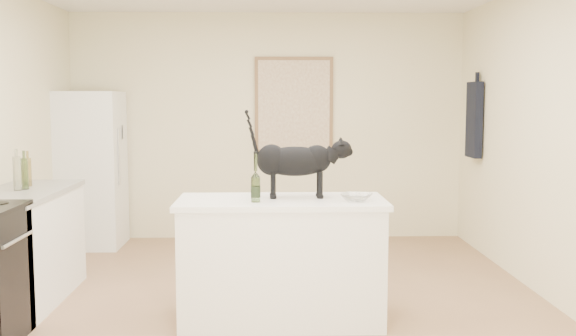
# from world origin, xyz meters

# --- Properties ---
(floor) EXTENTS (5.50, 5.50, 0.00)m
(floor) POSITION_xyz_m (0.00, 0.00, 0.00)
(floor) COLOR #987251
(floor) RESTS_ON ground
(wall_back) EXTENTS (4.50, 0.00, 4.50)m
(wall_back) POSITION_xyz_m (0.00, 2.75, 1.30)
(wall_back) COLOR beige
(wall_back) RESTS_ON ground
(wall_front) EXTENTS (4.50, 0.00, 4.50)m
(wall_front) POSITION_xyz_m (0.00, -2.75, 1.30)
(wall_front) COLOR beige
(wall_front) RESTS_ON ground
(wall_right) EXTENTS (0.00, 5.50, 5.50)m
(wall_right) POSITION_xyz_m (2.25, 0.00, 1.30)
(wall_right) COLOR beige
(wall_right) RESTS_ON ground
(island_base) EXTENTS (1.44, 0.67, 0.86)m
(island_base) POSITION_xyz_m (0.10, -0.20, 0.43)
(island_base) COLOR white
(island_base) RESTS_ON floor
(island_top) EXTENTS (1.50, 0.70, 0.04)m
(island_top) POSITION_xyz_m (0.10, -0.20, 0.88)
(island_top) COLOR white
(island_top) RESTS_ON island_base
(left_cabinets) EXTENTS (0.60, 1.40, 0.86)m
(left_cabinets) POSITION_xyz_m (-1.95, 0.30, 0.43)
(left_cabinets) COLOR white
(left_cabinets) RESTS_ON floor
(left_countertop) EXTENTS (0.62, 1.44, 0.04)m
(left_countertop) POSITION_xyz_m (-1.95, 0.30, 0.88)
(left_countertop) COLOR gray
(left_countertop) RESTS_ON left_cabinets
(fridge) EXTENTS (0.68, 0.68, 1.70)m
(fridge) POSITION_xyz_m (-1.95, 2.35, 0.85)
(fridge) COLOR white
(fridge) RESTS_ON floor
(artwork_frame) EXTENTS (0.90, 0.03, 1.10)m
(artwork_frame) POSITION_xyz_m (0.30, 2.72, 1.55)
(artwork_frame) COLOR brown
(artwork_frame) RESTS_ON wall_back
(artwork_canvas) EXTENTS (0.82, 0.00, 1.02)m
(artwork_canvas) POSITION_xyz_m (0.30, 2.70, 1.55)
(artwork_canvas) COLOR beige
(artwork_canvas) RESTS_ON wall_back
(hanging_garment) EXTENTS (0.08, 0.34, 0.80)m
(hanging_garment) POSITION_xyz_m (2.19, 2.05, 1.40)
(hanging_garment) COLOR black
(hanging_garment) RESTS_ON wall_right
(black_cat) EXTENTS (0.68, 0.21, 0.48)m
(black_cat) POSITION_xyz_m (0.20, -0.13, 1.14)
(black_cat) COLOR black
(black_cat) RESTS_ON island_top
(wine_bottle) EXTENTS (0.07, 0.07, 0.31)m
(wine_bottle) POSITION_xyz_m (-0.08, -0.33, 1.05)
(wine_bottle) COLOR #315020
(wine_bottle) RESTS_ON island_top
(glass_bowl) EXTENTS (0.29, 0.29, 0.05)m
(glass_bowl) POSITION_xyz_m (0.63, -0.31, 0.93)
(glass_bowl) COLOR white
(glass_bowl) RESTS_ON island_top
(fridge_paper) EXTENTS (0.04, 0.12, 0.15)m
(fridge_paper) POSITION_xyz_m (-1.60, 2.45, 1.25)
(fridge_paper) COLOR white
(fridge_paper) RESTS_ON fridge
(counter_bottle_cluster) EXTENTS (0.10, 0.32, 0.27)m
(counter_bottle_cluster) POSITION_xyz_m (-1.96, 0.41, 1.03)
(counter_bottle_cluster) COLOR #A0ADA0
(counter_bottle_cluster) RESTS_ON left_countertop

